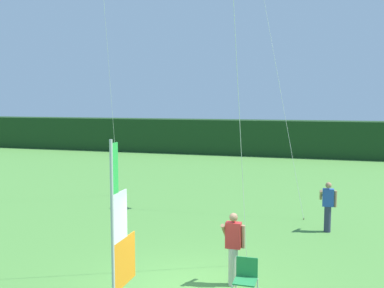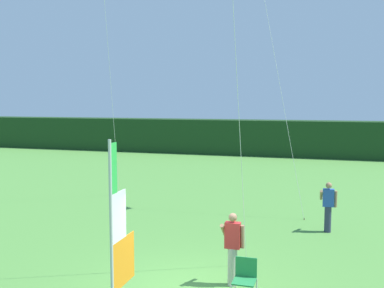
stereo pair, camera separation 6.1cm
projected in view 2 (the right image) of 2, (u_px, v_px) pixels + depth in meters
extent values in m
cube|color=#193819|center=(282.00, 138.00, 34.39)|extent=(80.00, 2.40, 2.79)
cylinder|color=#B7B7BC|center=(111.00, 236.00, 8.17)|extent=(0.06, 0.06, 3.63)
cube|color=orange|center=(124.00, 261.00, 8.72)|extent=(0.02, 0.97, 0.97)
cube|color=white|center=(119.00, 216.00, 8.45)|extent=(0.02, 0.60, 0.97)
cube|color=green|center=(114.00, 168.00, 8.18)|extent=(0.02, 0.23, 0.97)
cylinder|color=#B7B2A3|center=(232.00, 267.00, 10.25)|extent=(0.22, 0.22, 0.90)
cube|color=red|center=(233.00, 235.00, 10.18)|extent=(0.36, 0.20, 0.61)
sphere|color=#A37556|center=(233.00, 217.00, 10.13)|extent=(0.20, 0.20, 0.20)
cylinder|color=#A37556|center=(224.00, 230.00, 10.29)|extent=(0.09, 0.48, 0.42)
cylinder|color=#A37556|center=(243.00, 237.00, 10.12)|extent=(0.09, 0.14, 0.56)
cylinder|color=#2D334C|center=(328.00, 219.00, 14.42)|extent=(0.22, 0.22, 0.86)
cube|color=#284CA8|center=(328.00, 198.00, 14.35)|extent=(0.36, 0.20, 0.58)
sphere|color=#A37556|center=(329.00, 185.00, 14.31)|extent=(0.20, 0.20, 0.20)
cylinder|color=#A37556|center=(321.00, 195.00, 14.47)|extent=(0.09, 0.48, 0.42)
cylinder|color=#A37556|center=(336.00, 199.00, 14.30)|extent=(0.09, 0.14, 0.56)
cylinder|color=#BCBCC1|center=(235.00, 286.00, 9.78)|extent=(0.03, 0.03, 0.42)
cylinder|color=#BCBCC1|center=(257.00, 288.00, 9.64)|extent=(0.03, 0.03, 0.42)
cube|color=#237F42|center=(244.00, 281.00, 9.46)|extent=(0.48, 0.48, 0.03)
cube|color=#237F42|center=(246.00, 267.00, 9.66)|extent=(0.48, 0.03, 0.44)
cylinder|color=brown|center=(304.00, 219.00, 15.91)|extent=(0.03, 0.03, 0.08)
cylinder|color=silver|center=(283.00, 101.00, 16.27)|extent=(1.82, 1.12, 8.65)
cylinder|color=brown|center=(119.00, 194.00, 20.19)|extent=(0.03, 0.03, 0.08)
cylinder|color=silver|center=(110.00, 74.00, 18.52)|extent=(0.45, 2.25, 10.96)
cylinder|color=brown|center=(247.00, 264.00, 11.55)|extent=(0.03, 0.03, 0.08)
cylinder|color=silver|center=(237.00, 79.00, 10.45)|extent=(0.37, 1.44, 9.73)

